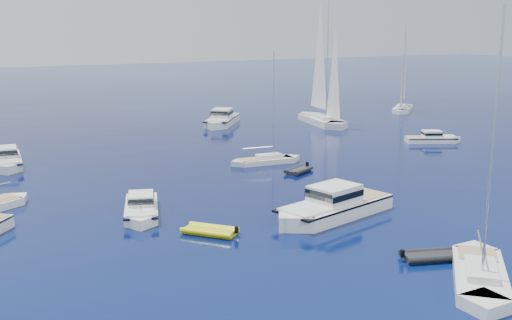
# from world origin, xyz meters

# --- Properties ---
(motor_cruiser_left) EXTENTS (4.83, 8.39, 2.11)m
(motor_cruiser_left) POSITION_xyz_m (-18.87, 20.73, 0.00)
(motor_cruiser_left) COLOR white
(motor_cruiser_left) RESTS_ON ground
(motor_cruiser_centre) EXTENTS (12.16, 6.43, 3.05)m
(motor_cruiser_centre) POSITION_xyz_m (-6.39, 13.72, 0.00)
(motor_cruiser_centre) COLOR white
(motor_cruiser_centre) RESTS_ON ground
(motor_cruiser_far_r) EXTENTS (7.38, 5.07, 1.87)m
(motor_cruiser_far_r) POSITION_xyz_m (21.56, 32.68, 0.00)
(motor_cruiser_far_r) COLOR white
(motor_cruiser_far_r) RESTS_ON ground
(motor_cruiser_distant) EXTENTS (9.41, 10.73, 2.88)m
(motor_cruiser_distant) POSITION_xyz_m (4.62, 57.19, 0.00)
(motor_cruiser_distant) COLOR silver
(motor_cruiser_distant) RESTS_ON ground
(motor_cruiser_horizon) EXTENTS (3.62, 9.59, 2.46)m
(motor_cruiser_horizon) POSITION_xyz_m (-25.88, 43.21, 0.00)
(motor_cruiser_horizon) COLOR silver
(motor_cruiser_horizon) RESTS_ON ground
(sailboat_fore) EXTENTS (9.31, 9.60, 15.60)m
(sailboat_fore) POSITION_xyz_m (-5.97, -0.10, 0.00)
(sailboat_fore) COLOR silver
(sailboat_fore) RESTS_ON ground
(sailboat_centre) EXTENTS (8.25, 2.82, 11.89)m
(sailboat_centre) POSITION_xyz_m (-1.96, 32.00, 0.00)
(sailboat_centre) COLOR silver
(sailboat_centre) RESTS_ON ground
(sailboat_sails_r) EXTENTS (5.67, 14.04, 20.07)m
(sailboat_sails_r) POSITION_xyz_m (17.79, 51.19, 0.00)
(sailboat_sails_r) COLOR silver
(sailboat_sails_r) RESTS_ON ground
(sailboat_sails_far) EXTENTS (9.02, 8.52, 14.48)m
(sailboat_sails_far) POSITION_xyz_m (37.21, 56.22, 0.00)
(sailboat_sails_far) COLOR white
(sailboat_sails_far) RESTS_ON ground
(tender_yellow) EXTENTS (4.21, 4.36, 0.95)m
(tender_yellow) POSITION_xyz_m (-16.02, 14.41, 0.00)
(tender_yellow) COLOR #D5D50C
(tender_yellow) RESTS_ON ground
(tender_grey_near) EXTENTS (4.09, 3.03, 0.95)m
(tender_grey_near) POSITION_xyz_m (-6.02, 3.74, 0.00)
(tender_grey_near) COLOR black
(tender_grey_near) RESTS_ON ground
(tender_grey_far) EXTENTS (3.71, 3.10, 0.95)m
(tender_grey_far) POSITION_xyz_m (-1.12, 26.94, 0.00)
(tender_grey_far) COLOR black
(tender_grey_far) RESTS_ON ground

